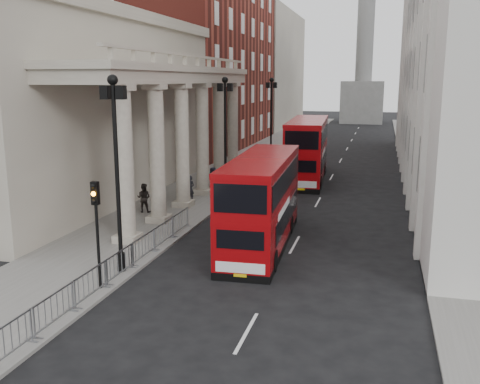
{
  "coord_description": "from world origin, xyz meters",
  "views": [
    {
      "loc": [
        9.99,
        -15.9,
        8.21
      ],
      "look_at": [
        3.34,
        9.18,
        2.76
      ],
      "focal_mm": 40.0,
      "sensor_mm": 36.0,
      "label": 1
    }
  ],
  "objects_px": {
    "pedestrian_b": "(144,198)",
    "pedestrian_c": "(213,179)",
    "traffic_light": "(96,215)",
    "lamp_post_south": "(116,161)",
    "monument_column": "(365,38)",
    "lamp_post_mid": "(225,128)",
    "pedestrian_a": "(190,189)",
    "lamp_post_north": "(271,114)",
    "bus_far": "(307,149)",
    "bus_near": "(262,200)"
  },
  "relations": [
    {
      "from": "lamp_post_north",
      "to": "traffic_light",
      "type": "bearing_deg",
      "value": -89.83
    },
    {
      "from": "pedestrian_a",
      "to": "lamp_post_north",
      "type": "bearing_deg",
      "value": 96.58
    },
    {
      "from": "pedestrian_a",
      "to": "pedestrian_b",
      "type": "relative_size",
      "value": 0.97
    },
    {
      "from": "lamp_post_south",
      "to": "pedestrian_a",
      "type": "xyz_separation_m",
      "value": [
        -1.77,
        13.48,
        -3.91
      ]
    },
    {
      "from": "bus_near",
      "to": "bus_far",
      "type": "distance_m",
      "value": 18.74
    },
    {
      "from": "lamp_post_mid",
      "to": "bus_far",
      "type": "height_order",
      "value": "lamp_post_mid"
    },
    {
      "from": "traffic_light",
      "to": "pedestrian_c",
      "type": "bearing_deg",
      "value": 94.17
    },
    {
      "from": "lamp_post_south",
      "to": "bus_far",
      "type": "xyz_separation_m",
      "value": [
        4.69,
        24.18,
        -2.28
      ]
    },
    {
      "from": "pedestrian_b",
      "to": "pedestrian_c",
      "type": "xyz_separation_m",
      "value": [
        2.22,
        7.22,
        -0.01
      ]
    },
    {
      "from": "monument_column",
      "to": "pedestrian_a",
      "type": "relative_size",
      "value": 30.72
    },
    {
      "from": "lamp_post_north",
      "to": "traffic_light",
      "type": "distance_m",
      "value": 34.07
    },
    {
      "from": "lamp_post_mid",
      "to": "pedestrian_b",
      "type": "bearing_deg",
      "value": -120.02
    },
    {
      "from": "bus_near",
      "to": "pedestrian_b",
      "type": "xyz_separation_m",
      "value": [
        -8.51,
        4.47,
        -1.33
      ]
    },
    {
      "from": "lamp_post_south",
      "to": "traffic_light",
      "type": "distance_m",
      "value": 2.71
    },
    {
      "from": "bus_near",
      "to": "lamp_post_mid",
      "type": "bearing_deg",
      "value": 112.52
    },
    {
      "from": "pedestrian_a",
      "to": "lamp_post_south",
      "type": "bearing_deg",
      "value": -70.52
    },
    {
      "from": "pedestrian_b",
      "to": "lamp_post_north",
      "type": "bearing_deg",
      "value": -104.11
    },
    {
      "from": "bus_near",
      "to": "pedestrian_b",
      "type": "height_order",
      "value": "bus_near"
    },
    {
      "from": "pedestrian_a",
      "to": "traffic_light",
      "type": "bearing_deg",
      "value": -71.11
    },
    {
      "from": "lamp_post_mid",
      "to": "lamp_post_north",
      "type": "height_order",
      "value": "same"
    },
    {
      "from": "pedestrian_b",
      "to": "pedestrian_c",
      "type": "bearing_deg",
      "value": -112.15
    },
    {
      "from": "monument_column",
      "to": "lamp_post_south",
      "type": "xyz_separation_m",
      "value": [
        -6.6,
        -88.0,
        -11.07
      ]
    },
    {
      "from": "bus_near",
      "to": "pedestrian_c",
      "type": "distance_m",
      "value": 13.34
    },
    {
      "from": "bus_far",
      "to": "pedestrian_b",
      "type": "bearing_deg",
      "value": -123.41
    },
    {
      "from": "lamp_post_mid",
      "to": "bus_near",
      "type": "bearing_deg",
      "value": -64.66
    },
    {
      "from": "pedestrian_a",
      "to": "pedestrian_c",
      "type": "bearing_deg",
      "value": 94.72
    },
    {
      "from": "monument_column",
      "to": "traffic_light",
      "type": "xyz_separation_m",
      "value": [
        -6.5,
        -90.02,
        -12.88
      ]
    },
    {
      "from": "bus_near",
      "to": "pedestrian_a",
      "type": "height_order",
      "value": "bus_near"
    },
    {
      "from": "lamp_post_south",
      "to": "bus_far",
      "type": "height_order",
      "value": "lamp_post_south"
    },
    {
      "from": "lamp_post_south",
      "to": "bus_near",
      "type": "bearing_deg",
      "value": 47.47
    },
    {
      "from": "lamp_post_mid",
      "to": "pedestrian_c",
      "type": "distance_m",
      "value": 4.25
    },
    {
      "from": "pedestrian_a",
      "to": "bus_near",
      "type": "bearing_deg",
      "value": -37.9
    },
    {
      "from": "pedestrian_a",
      "to": "pedestrian_b",
      "type": "bearing_deg",
      "value": -104.11
    },
    {
      "from": "lamp_post_mid",
      "to": "lamp_post_north",
      "type": "xyz_separation_m",
      "value": [
        0.0,
        16.0,
        0.0
      ]
    },
    {
      "from": "monument_column",
      "to": "pedestrian_b",
      "type": "distance_m",
      "value": 80.15
    },
    {
      "from": "lamp_post_south",
      "to": "monument_column",
      "type": "bearing_deg",
      "value": 85.71
    },
    {
      "from": "pedestrian_c",
      "to": "bus_near",
      "type": "bearing_deg",
      "value": -54.81
    },
    {
      "from": "bus_near",
      "to": "pedestrian_a",
      "type": "bearing_deg",
      "value": 127.26
    },
    {
      "from": "pedestrian_b",
      "to": "pedestrian_c",
      "type": "relative_size",
      "value": 1.01
    },
    {
      "from": "monument_column",
      "to": "bus_far",
      "type": "distance_m",
      "value": 65.23
    },
    {
      "from": "bus_far",
      "to": "pedestrian_a",
      "type": "xyz_separation_m",
      "value": [
        -6.45,
        -10.69,
        -1.63
      ]
    },
    {
      "from": "bus_near",
      "to": "pedestrian_c",
      "type": "bearing_deg",
      "value": 115.48
    },
    {
      "from": "traffic_light",
      "to": "pedestrian_b",
      "type": "xyz_separation_m",
      "value": [
        -3.62,
        11.93,
        -2.08
      ]
    },
    {
      "from": "bus_far",
      "to": "lamp_post_mid",
      "type": "bearing_deg",
      "value": -123.33
    },
    {
      "from": "lamp_post_mid",
      "to": "pedestrian_b",
      "type": "xyz_separation_m",
      "value": [
        -3.52,
        -6.09,
        -3.88
      ]
    },
    {
      "from": "lamp_post_north",
      "to": "pedestrian_a",
      "type": "distance_m",
      "value": 19.01
    },
    {
      "from": "lamp_post_mid",
      "to": "bus_near",
      "type": "distance_m",
      "value": 11.95
    },
    {
      "from": "bus_far",
      "to": "monument_column",
      "type": "bearing_deg",
      "value": 84.77
    },
    {
      "from": "lamp_post_mid",
      "to": "pedestrian_b",
      "type": "distance_m",
      "value": 8.03
    },
    {
      "from": "traffic_light",
      "to": "bus_near",
      "type": "distance_m",
      "value": 8.96
    }
  ]
}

